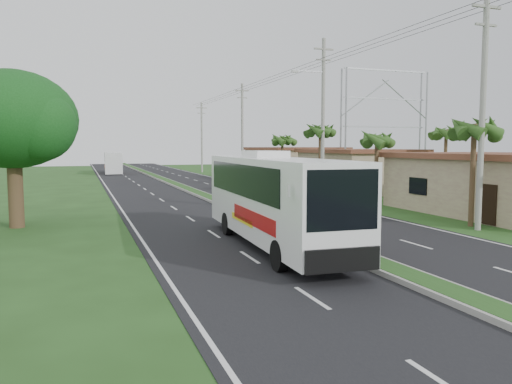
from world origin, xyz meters
name	(u,v)px	position (x,y,z in m)	size (l,w,h in m)	color
ground	(338,251)	(0.00, 0.00, 0.00)	(180.00, 180.00, 0.00)	#224318
road_asphalt	(208,198)	(0.00, 20.00, 0.01)	(14.00, 160.00, 0.02)	black
median_strip	(208,197)	(0.00, 20.00, 0.10)	(1.20, 160.00, 0.18)	gray
lane_edge_left	(116,202)	(-6.70, 20.00, 0.00)	(0.12, 160.00, 0.01)	silver
lane_edge_right	(290,196)	(6.70, 20.00, 0.00)	(0.12, 160.00, 0.01)	silver
shop_near	(503,183)	(14.00, 6.00, 1.78)	(8.60, 12.60, 3.52)	#9C7E6A
shop_mid	(358,170)	(14.00, 22.00, 1.86)	(7.60, 10.60, 3.67)	#9C7E6A
shop_far	(293,164)	(14.00, 36.00, 1.93)	(8.60, 11.60, 3.82)	#9C7E6A
palm_verge_a	(474,129)	(9.00, 3.00, 4.74)	(2.40, 2.40, 5.45)	#473321
palm_verge_b	(377,140)	(9.40, 12.00, 4.36)	(2.40, 2.40, 5.05)	#473321
palm_verge_c	(320,131)	(8.80, 19.00, 5.12)	(2.40, 2.40, 5.85)	#473321
palm_verge_d	(282,140)	(9.30, 28.00, 4.55)	(2.40, 2.40, 5.25)	#473321
palm_behind_shop	(446,133)	(17.50, 15.00, 4.93)	(2.40, 2.40, 5.65)	#473321
shade_tree	(10,123)	(-12.11, 10.02, 5.03)	(6.30, 6.00, 7.54)	#473321
utility_pole_a	(483,108)	(8.50, 2.00, 5.67)	(1.60, 0.28, 11.00)	gray
utility_pole_b	(323,115)	(8.47, 18.00, 6.26)	(3.20, 0.28, 12.00)	gray
utility_pole_c	(242,131)	(8.50, 38.00, 5.67)	(1.60, 0.28, 11.00)	gray
utility_pole_d	(202,136)	(8.50, 58.00, 5.42)	(1.60, 0.28, 10.50)	gray
billboard_lattice	(385,119)	(22.00, 30.00, 6.82)	(10.18, 1.18, 12.07)	gray
coach_bus_main	(273,194)	(-2.01, 1.52, 2.06)	(2.87, 11.66, 3.74)	white
coach_bus_far	(113,161)	(-4.52, 58.81, 1.74)	(2.70, 10.61, 3.07)	white
motorcyclist	(304,215)	(0.34, 3.72, 0.87)	(1.93, 1.12, 2.41)	black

